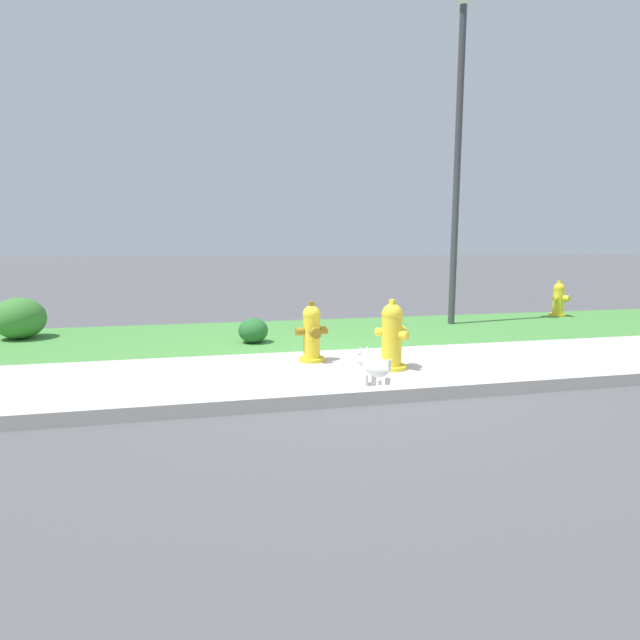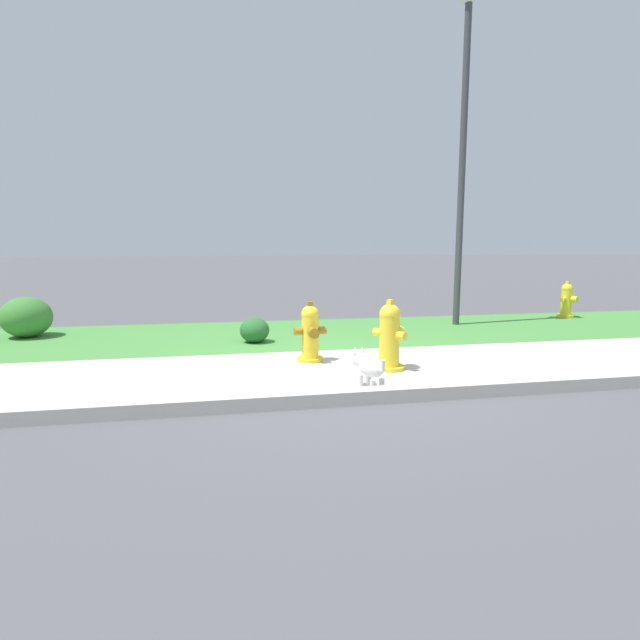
{
  "view_description": "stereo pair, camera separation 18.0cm",
  "coord_description": "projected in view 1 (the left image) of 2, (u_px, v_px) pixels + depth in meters",
  "views": [
    {
      "loc": [
        -1.41,
        -5.03,
        1.33
      ],
      "look_at": [
        -0.04,
        1.04,
        0.4
      ],
      "focal_mm": 28.0,
      "sensor_mm": 36.0,
      "label": 1
    },
    {
      "loc": [
        -1.23,
        -5.07,
        1.33
      ],
      "look_at": [
        -0.04,
        1.04,
        0.4
      ],
      "focal_mm": 28.0,
      "sensor_mm": 36.0,
      "label": 2
    }
  ],
  "objects": [
    {
      "name": "shrub_bush_near_lamp",
      "position": [
        253.0,
        330.0,
        6.86
      ],
      "size": [
        0.41,
        0.41,
        0.35
      ],
      "color": "#28662D",
      "rests_on": "ground"
    },
    {
      "name": "fire_hydrant_across_street",
      "position": [
        392.0,
        336.0,
        5.36
      ],
      "size": [
        0.37,
        0.38,
        0.76
      ],
      "rotation": [
        0.0,
        0.0,
        5.33
      ],
      "color": "yellow",
      "rests_on": "ground"
    },
    {
      "name": "sidewalk_pavement",
      "position": [
        345.0,
        370.0,
        5.36
      ],
      "size": [
        18.0,
        2.04,
        0.01
      ],
      "primitive_type": "cube",
      "color": "#BCB7AD",
      "rests_on": "ground"
    },
    {
      "name": "shrub_bush_mid_verge",
      "position": [
        19.0,
        318.0,
        7.14
      ],
      "size": [
        0.7,
        0.7,
        0.6
      ],
      "color": "#3D7F33",
      "rests_on": "ground"
    },
    {
      "name": "fire_hydrant_by_grass_verge",
      "position": [
        559.0,
        299.0,
        9.4
      ],
      "size": [
        0.37,
        0.35,
        0.68
      ],
      "rotation": [
        0.0,
        0.0,
        3.66
      ],
      "color": "yellow",
      "rests_on": "ground"
    },
    {
      "name": "small_white_dog",
      "position": [
        374.0,
        367.0,
        4.59
      ],
      "size": [
        0.27,
        0.46,
        0.39
      ],
      "rotation": [
        0.0,
        0.0,
        1.88
      ],
      "color": "white",
      "rests_on": "ground"
    },
    {
      "name": "fire_hydrant_at_driveway",
      "position": [
        312.0,
        333.0,
        5.72
      ],
      "size": [
        0.38,
        0.35,
        0.7
      ],
      "rotation": [
        0.0,
        0.0,
        3.23
      ],
      "color": "yellow",
      "rests_on": "ground"
    },
    {
      "name": "street_lamp",
      "position": [
        459.0,
        111.0,
        8.03
      ],
      "size": [
        0.32,
        0.32,
        5.36
      ],
      "color": "#3D3D42",
      "rests_on": "ground"
    },
    {
      "name": "grass_verge",
      "position": [
        304.0,
        333.0,
        7.63
      ],
      "size": [
        18.0,
        2.67,
        0.01
      ],
      "primitive_type": "cube",
      "color": "#47893D",
      "rests_on": "ground"
    },
    {
      "name": "street_curb",
      "position": [
        379.0,
        395.0,
        4.29
      ],
      "size": [
        18.0,
        0.16,
        0.12
      ],
      "primitive_type": "cube",
      "color": "#BCB7AD",
      "rests_on": "ground"
    },
    {
      "name": "ground_plane",
      "position": [
        345.0,
        371.0,
        5.36
      ],
      "size": [
        120.0,
        120.0,
        0.0
      ],
      "primitive_type": "plane",
      "color": "#515154"
    }
  ]
}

